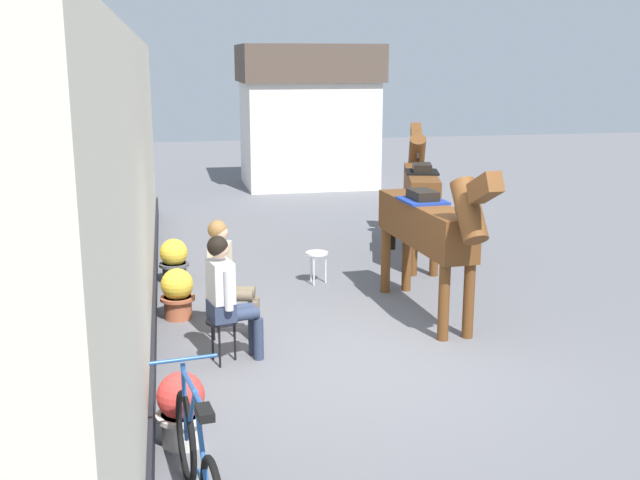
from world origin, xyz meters
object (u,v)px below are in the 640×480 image
(seated_visitor_far, at_px, (226,273))
(flower_planter_farthest, at_px, (174,260))
(flower_planter_inner_far, at_px, (177,293))
(spare_stool_white, at_px, (317,256))
(saddled_horse_far, at_px, (420,187))
(saddled_horse_near, at_px, (429,226))
(satchel_bag, at_px, (220,305))
(leaning_bicycle, at_px, (198,465))
(flower_planter_nearest, at_px, (181,407))
(seated_visitor_near, at_px, (227,292))

(seated_visitor_far, xyz_separation_m, flower_planter_farthest, (-0.57, 2.43, -0.44))
(flower_planter_farthest, bearing_deg, flower_planter_inner_far, -89.45)
(seated_visitor_far, height_order, spare_stool_white, seated_visitor_far)
(saddled_horse_far, height_order, flower_planter_farthest, saddled_horse_far)
(flower_planter_farthest, bearing_deg, spare_stool_white, -12.96)
(saddled_horse_near, distance_m, spare_stool_white, 2.15)
(satchel_bag, bearing_deg, flower_planter_inner_far, 6.10)
(seated_visitor_far, height_order, saddled_horse_near, saddled_horse_near)
(saddled_horse_near, height_order, leaning_bicycle, saddled_horse_near)
(saddled_horse_far, distance_m, flower_planter_nearest, 6.91)
(saddled_horse_far, relative_size, spare_stool_white, 6.37)
(seated_visitor_far, relative_size, saddled_horse_far, 0.47)
(satchel_bag, bearing_deg, spare_stool_white, -150.78)
(spare_stool_white, bearing_deg, satchel_bag, -144.07)
(seated_visitor_near, relative_size, saddled_horse_near, 0.46)
(saddled_horse_far, height_order, satchel_bag, saddled_horse_far)
(seated_visitor_near, xyz_separation_m, flower_planter_farthest, (-0.51, 3.18, -0.44))
(saddled_horse_far, bearing_deg, seated_visitor_near, -131.51)
(flower_planter_inner_far, relative_size, satchel_bag, 2.29)
(saddled_horse_near, relative_size, flower_planter_farthest, 4.68)
(spare_stool_white, bearing_deg, saddled_horse_near, -57.68)
(saddled_horse_near, relative_size, leaning_bicycle, 1.71)
(saddled_horse_far, bearing_deg, leaning_bicycle, -119.91)
(spare_stool_white, xyz_separation_m, satchel_bag, (-1.46, -1.06, -0.30))
(saddled_horse_far, xyz_separation_m, satchel_bag, (-3.38, -2.20, -1.06))
(seated_visitor_far, relative_size, satchel_bag, 4.96)
(flower_planter_nearest, height_order, leaning_bicycle, leaning_bicycle)
(flower_planter_inner_far, relative_size, leaning_bicycle, 0.37)
(seated_visitor_near, distance_m, leaning_bicycle, 2.90)
(flower_planter_inner_far, relative_size, spare_stool_white, 1.39)
(seated_visitor_far, xyz_separation_m, leaning_bicycle, (-0.49, -3.59, -0.38))
(flower_planter_nearest, xyz_separation_m, spare_stool_white, (2.03, 4.47, 0.07))
(flower_planter_farthest, relative_size, spare_stool_white, 1.39)
(seated_visitor_far, bearing_deg, flower_planter_farthest, 103.11)
(flower_planter_inner_far, distance_m, leaning_bicycle, 4.38)
(seated_visitor_far, xyz_separation_m, satchel_bag, (-0.02, 0.91, -0.68))
(seated_visitor_near, relative_size, flower_planter_farthest, 2.17)
(seated_visitor_near, distance_m, saddled_horse_near, 2.79)
(seated_visitor_near, bearing_deg, satchel_bag, 88.76)
(flower_planter_farthest, xyz_separation_m, satchel_bag, (0.55, -1.52, -0.23))
(flower_planter_inner_far, bearing_deg, spare_stool_white, 30.62)
(seated_visitor_near, xyz_separation_m, satchel_bag, (0.04, 1.66, -0.68))
(seated_visitor_far, distance_m, leaning_bicycle, 3.64)
(saddled_horse_near, bearing_deg, flower_planter_nearest, -138.23)
(saddled_horse_near, distance_m, flower_planter_farthest, 3.86)
(saddled_horse_far, relative_size, flower_planter_farthest, 4.58)
(flower_planter_nearest, xyz_separation_m, flower_planter_farthest, (0.02, 4.93, 0.00))
(flower_planter_farthest, relative_size, satchel_bag, 2.29)
(saddled_horse_far, relative_size, satchel_bag, 10.47)
(seated_visitor_near, distance_m, spare_stool_white, 3.13)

